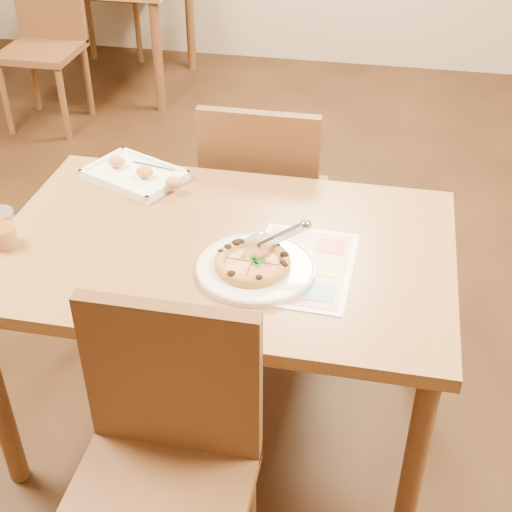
% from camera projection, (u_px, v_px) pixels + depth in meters
% --- Properties ---
extents(room, '(7.00, 7.00, 7.00)m').
position_uv_depth(room, '(216.00, 21.00, 1.66)').
color(room, '#361F0E').
rests_on(room, ground).
extents(dining_table, '(1.30, 0.85, 0.72)m').
position_uv_depth(dining_table, '(224.00, 268.00, 2.08)').
color(dining_table, '#9E703F').
rests_on(dining_table, ground).
extents(chair_near, '(0.42, 0.42, 0.47)m').
position_uv_depth(chair_near, '(164.00, 443.00, 1.63)').
color(chair_near, brown).
rests_on(chair_near, ground).
extents(chair_far, '(0.42, 0.42, 0.47)m').
position_uv_depth(chair_far, '(263.00, 187.00, 2.60)').
color(chair_far, brown).
rests_on(chair_far, ground).
extents(bg_chair_near, '(0.42, 0.42, 0.47)m').
position_uv_depth(bg_chair_near, '(45.00, 26.00, 4.13)').
color(bg_chair_near, brown).
rests_on(bg_chair_near, ground).
extents(plate, '(0.41, 0.41, 0.02)m').
position_uv_depth(plate, '(256.00, 269.00, 1.91)').
color(plate, white).
rests_on(plate, dining_table).
extents(pizza, '(0.21, 0.21, 0.03)m').
position_uv_depth(pizza, '(252.00, 263.00, 1.90)').
color(pizza, gold).
rests_on(pizza, plate).
extents(pizza_cutter, '(0.16, 0.09, 0.10)m').
position_uv_depth(pizza_cutter, '(275.00, 240.00, 1.88)').
color(pizza_cutter, silver).
rests_on(pizza_cutter, pizza).
extents(appetizer_tray, '(0.37, 0.31, 0.06)m').
position_uv_depth(appetizer_tray, '(137.00, 175.00, 2.33)').
color(appetizer_tray, white).
rests_on(appetizer_tray, dining_table).
extents(glass_tumbler, '(0.09, 0.09, 0.11)m').
position_uv_depth(glass_tumbler, '(2.00, 231.00, 2.00)').
color(glass_tumbler, '#90490B').
rests_on(glass_tumbler, dining_table).
extents(menu, '(0.28, 0.39, 0.00)m').
position_uv_depth(menu, '(302.00, 266.00, 1.93)').
color(menu, white).
rests_on(menu, dining_table).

